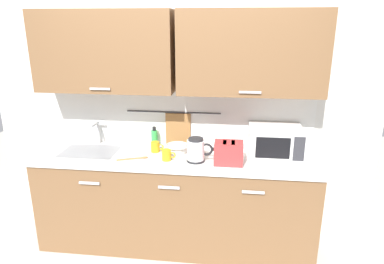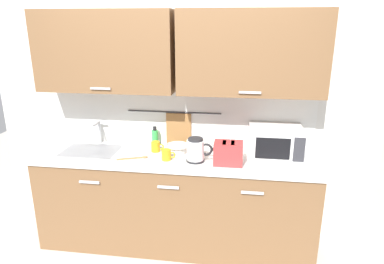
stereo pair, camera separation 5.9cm
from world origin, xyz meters
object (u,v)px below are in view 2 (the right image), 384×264
dish_soap_bottle (155,138)px  mixing_bowl (178,148)px  toaster (228,153)px  electric_kettle (196,150)px  wooden_spoon (136,158)px  mug_near_sink (156,147)px  mug_by_kettle (167,155)px  microwave (275,142)px

dish_soap_bottle → mixing_bowl: size_ratio=0.92×
mixing_bowl → toaster: 0.51m
electric_kettle → dish_soap_bottle: 0.55m
electric_kettle → toaster: size_ratio=0.89×
electric_kettle → wooden_spoon: electric_kettle is taller
mixing_bowl → dish_soap_bottle: bearing=150.3°
mug_near_sink → dish_soap_bottle: bearing=106.2°
dish_soap_bottle → mug_by_kettle: dish_soap_bottle is taller
mug_near_sink → microwave: bearing=1.5°
electric_kettle → mug_by_kettle: (-0.25, -0.01, -0.05)m
microwave → wooden_spoon: microwave is taller
mixing_bowl → mug_by_kettle: size_ratio=1.78×
microwave → toaster: microwave is taller
mug_near_sink → toaster: toaster is taller
mixing_bowl → electric_kettle: bearing=-43.4°
microwave → electric_kettle: bearing=-162.9°
wooden_spoon → mug_near_sink: bearing=56.4°
toaster → mug_by_kettle: toaster is taller
dish_soap_bottle → mug_near_sink: (0.04, -0.14, -0.04)m
mug_near_sink → mug_by_kettle: bearing=-53.2°
mug_near_sink → toaster: bearing=-16.5°
electric_kettle → mixing_bowl: (-0.19, 0.18, -0.06)m
microwave → mug_by_kettle: (-0.93, -0.22, -0.09)m
microwave → toaster: bearing=-150.5°
microwave → mug_near_sink: size_ratio=3.83×
microwave → mug_near_sink: (-1.08, -0.03, -0.09)m
microwave → dish_soap_bottle: size_ratio=2.35×
dish_soap_bottle → mug_near_sink: dish_soap_bottle is taller
toaster → mug_by_kettle: bearing=179.1°
electric_kettle → mixing_bowl: 0.27m
electric_kettle → mug_by_kettle: bearing=-177.4°
microwave → mixing_bowl: bearing=-178.4°
electric_kettle → wooden_spoon: 0.54m
microwave → dish_soap_bottle: 1.13m
mug_near_sink → toaster: size_ratio=0.47×
mixing_bowl → wooden_spoon: (-0.33, -0.20, -0.04)m
electric_kettle → mug_near_sink: bearing=155.7°
microwave → mixing_bowl: 0.88m
toaster → mixing_bowl: bearing=156.5°
microwave → mug_by_kettle: size_ratio=3.83×
microwave → wooden_spoon: (-1.21, -0.22, -0.13)m
dish_soap_bottle → toaster: bearing=-25.7°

